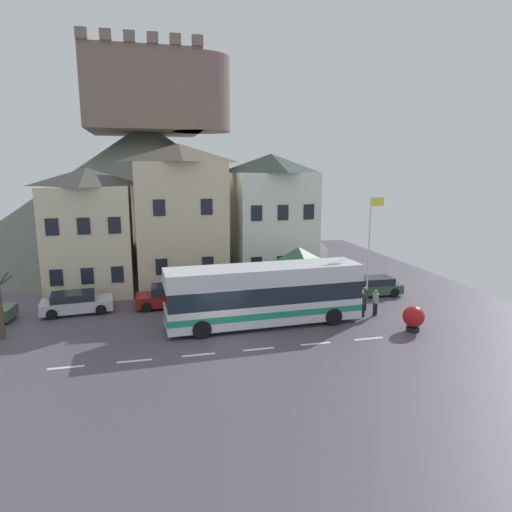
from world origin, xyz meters
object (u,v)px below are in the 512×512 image
Objects in this scene: townhouse_00 at (90,231)px; harbour_buoy at (414,317)px; parked_car_00 at (372,286)px; pedestrian_01 at (375,302)px; pedestrian_02 at (365,297)px; bus_shelter at (298,257)px; townhouse_01 at (181,217)px; pedestrian_00 at (353,292)px; pedestrian_03 at (362,302)px; transit_bus at (264,295)px; public_bench at (258,290)px; flagpole at (370,242)px; townhouse_02 at (271,218)px; parked_car_01 at (76,303)px; hilltop_castle at (148,181)px; parked_car_03 at (168,296)px.

townhouse_00 is 22.46m from harbour_buoy.
pedestrian_01 is (-2.01, -4.19, 0.24)m from parked_car_00.
pedestrian_02 is 4.23m from harbour_buoy.
parked_car_00 is (5.69, 0.34, -2.42)m from bus_shelter.
townhouse_01 reaches higher than pedestrian_00.
transit_bus is at bearing 179.63° from pedestrian_03.
public_bench is 0.23× the size of flagpole.
townhouse_02 is 2.29× the size of parked_car_01.
bus_shelter is 0.86× the size of parked_car_01.
pedestrian_03 is (16.94, -4.81, 0.28)m from parked_car_01.
parked_car_00 is at bearing -57.77° from hilltop_castle.
pedestrian_02 is (-0.07, 1.21, -0.03)m from pedestrian_01.
public_bench is (7.11, -22.44, -6.94)m from hilltop_castle.
bus_shelter is 0.53× the size of flagpole.
pedestrian_00 is (12.77, -25.77, -6.57)m from hilltop_castle.
pedestrian_01 is (12.22, -4.76, 0.18)m from parked_car_03.
harbour_buoy is (6.73, -8.68, 0.32)m from public_bench.
pedestrian_02 is at bearing -36.26° from bus_shelter.
hilltop_castle is 30.67m from pedestrian_02.
pedestrian_01 is at bearing 103.99° from harbour_buoy.
pedestrian_01 is (3.67, -3.85, -2.18)m from bus_shelter.
transit_bus is 9.98m from parked_car_00.
parked_car_01 is 1.10× the size of parked_car_03.
pedestrian_01 is at bearing -69.32° from townhouse_02.
townhouse_01 is 2.58× the size of parked_car_00.
public_bench is at bearing 136.28° from pedestrian_01.
pedestrian_01 reaches higher than pedestrian_00.
public_bench is (-5.93, 4.53, -0.37)m from pedestrian_02.
townhouse_01 is (6.44, -0.08, 0.86)m from townhouse_00.
townhouse_00 is 19.50m from pedestrian_03.
townhouse_02 is 0.25× the size of hilltop_castle.
transit_bus is at bearing -68.15° from townhouse_01.
transit_bus reaches higher than pedestrian_02.
transit_bus is 6.15m from pedestrian_03.
pedestrian_00 is 0.99× the size of pedestrian_02.
bus_shelter reaches higher than parked_car_00.
townhouse_02 is at bearing -62.75° from hilltop_castle.
harbour_buoy is at bearing -70.77° from townhouse_02.
parked_car_01 is (-10.84, 4.77, -1.09)m from transit_bus.
townhouse_02 is 10.57m from pedestrian_02.
pedestrian_01 is at bearing -107.25° from flagpole.
flagpole is (4.61, -7.70, -0.87)m from townhouse_02.
transit_bus is 7.45× the size of pedestrian_02.
parked_car_03 is (-5.23, 4.72, -1.04)m from transit_bus.
pedestrian_02 is at bearing -16.83° from parked_car_01.
pedestrian_02 is (17.77, -3.60, 0.19)m from parked_car_01.
parked_car_01 is 20.12m from harbour_buoy.
townhouse_01 is 7.39× the size of harbour_buoy.
parked_car_03 reaches higher than parked_car_01.
flagpole is at bearing 56.64° from pedestrian_02.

